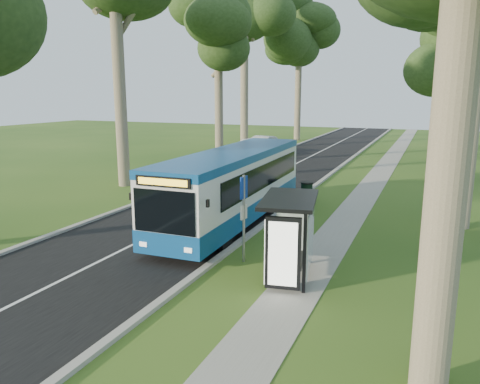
# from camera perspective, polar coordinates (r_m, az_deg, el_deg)

# --- Properties ---
(ground) EXTENTS (120.00, 120.00, 0.00)m
(ground) POSITION_cam_1_polar(r_m,az_deg,el_deg) (16.62, -0.78, -6.90)
(ground) COLOR #2A4E18
(ground) RESTS_ON ground
(road) EXTENTS (7.00, 100.00, 0.02)m
(road) POSITION_cam_1_polar(r_m,az_deg,el_deg) (26.84, 0.85, 0.47)
(road) COLOR black
(road) RESTS_ON ground
(kerb_east) EXTENTS (0.25, 100.00, 0.12)m
(kerb_east) POSITION_cam_1_polar(r_m,az_deg,el_deg) (25.76, 8.09, -0.03)
(kerb_east) COLOR #9E9B93
(kerb_east) RESTS_ON ground
(kerb_west) EXTENTS (0.25, 100.00, 0.12)m
(kerb_west) POSITION_cam_1_polar(r_m,az_deg,el_deg) (28.29, -5.75, 1.11)
(kerb_west) COLOR #9E9B93
(kerb_west) RESTS_ON ground
(centre_line) EXTENTS (0.12, 100.00, 0.00)m
(centre_line) POSITION_cam_1_polar(r_m,az_deg,el_deg) (26.84, 0.85, 0.50)
(centre_line) COLOR white
(centre_line) RESTS_ON road
(footpath) EXTENTS (1.50, 100.00, 0.02)m
(footpath) POSITION_cam_1_polar(r_m,az_deg,el_deg) (25.21, 14.70, -0.69)
(footpath) COLOR gray
(footpath) RESTS_ON ground
(bus) EXTENTS (2.64, 11.46, 3.02)m
(bus) POSITION_cam_1_polar(r_m,az_deg,el_deg) (19.57, -0.78, 0.77)
(bus) COLOR white
(bus) RESTS_ON ground
(bus_stop_sign) EXTENTS (0.11, 0.40, 2.86)m
(bus_stop_sign) POSITION_cam_1_polar(r_m,az_deg,el_deg) (14.87, 0.46, -2.09)
(bus_stop_sign) COLOR gray
(bus_stop_sign) RESTS_ON ground
(bus_shelter) EXTENTS (1.99, 3.02, 2.41)m
(bus_shelter) POSITION_cam_1_polar(r_m,az_deg,el_deg) (13.41, 6.07, -4.05)
(bus_shelter) COLOR black
(bus_shelter) RESTS_ON ground
(litter_bin) EXTENTS (0.61, 0.61, 1.07)m
(litter_bin) POSITION_cam_1_polar(r_m,az_deg,el_deg) (23.33, 8.12, -0.09)
(litter_bin) COLOR black
(litter_bin) RESTS_ON ground
(car_white) EXTENTS (2.62, 5.19, 1.70)m
(car_white) POSITION_cam_1_polar(r_m,az_deg,el_deg) (39.68, 1.12, 5.46)
(car_white) COLOR white
(car_white) RESTS_ON ground
(car_silver) EXTENTS (2.34, 4.88, 1.54)m
(car_silver) POSITION_cam_1_polar(r_m,az_deg,el_deg) (42.35, 2.60, 5.76)
(car_silver) COLOR #AFB2B7
(car_silver) RESTS_ON ground
(tree_west_c) EXTENTS (5.20, 5.20, 12.72)m
(tree_west_c) POSITION_cam_1_polar(r_m,az_deg,el_deg) (36.06, -2.67, 18.47)
(tree_west_c) COLOR #7A6B56
(tree_west_c) RESTS_ON ground
(tree_west_e) EXTENTS (5.20, 5.20, 17.03)m
(tree_west_e) POSITION_cam_1_polar(r_m,az_deg,el_deg) (54.93, 7.29, 19.48)
(tree_west_e) COLOR #7A6B56
(tree_west_e) RESTS_ON ground
(tree_east_d) EXTENTS (5.20, 5.20, 12.73)m
(tree_east_d) POSITION_cam_1_polar(r_m,az_deg,el_deg) (44.63, 25.88, 16.09)
(tree_east_d) COLOR #7A6B56
(tree_east_d) RESTS_ON ground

